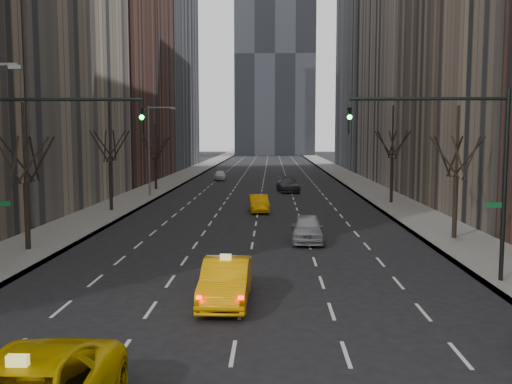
{
  "coord_description": "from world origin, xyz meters",
  "views": [
    {
      "loc": [
        1.1,
        -11.86,
        6.29
      ],
      "look_at": [
        0.34,
        15.7,
        3.5
      ],
      "focal_mm": 40.0,
      "sensor_mm": 36.0,
      "label": 1
    }
  ],
  "objects": [
    {
      "name": "sidewalk_right",
      "position": [
        12.25,
        70.0,
        0.07
      ],
      "size": [
        4.5,
        320.0,
        0.15
      ],
      "primitive_type": "cube",
      "color": "slate",
      "rests_on": "ground"
    },
    {
      "name": "bld_left_deep",
      "position": [
        -21.5,
        96.0,
        30.0
      ],
      "size": [
        14.0,
        30.0,
        60.0
      ],
      "primitive_type": "cube",
      "color": "slate",
      "rests_on": "ground"
    },
    {
      "name": "traffic_mast_left",
      "position": [
        -9.11,
        12.0,
        5.49
      ],
      "size": [
        6.69,
        0.39,
        8.0
      ],
      "color": "black",
      "rests_on": "ground"
    },
    {
      "name": "taxi_sedan",
      "position": [
        -0.61,
        8.97,
        0.81
      ],
      "size": [
        1.76,
        4.95,
        1.63
      ],
      "primitive_type": "imported",
      "rotation": [
        0.0,
        0.0,
        -0.01
      ],
      "color": "#FFA805",
      "rests_on": "ground"
    },
    {
      "name": "traffic_mast_right",
      "position": [
        9.11,
        12.0,
        5.49
      ],
      "size": [
        6.69,
        0.39,
        8.0
      ],
      "color": "black",
      "rests_on": "ground"
    },
    {
      "name": "silver_sedan_ahead",
      "position": [
        3.21,
        21.31,
        0.79
      ],
      "size": [
        2.04,
        4.7,
        1.58
      ],
      "primitive_type": "imported",
      "rotation": [
        0.0,
        0.0,
        -0.04
      ],
      "color": "gray",
      "rests_on": "ground"
    },
    {
      "name": "tree_rw_b",
      "position": [
        12.0,
        22.0,
        3.72
      ],
      "size": [
        3.36,
        3.5,
        7.82
      ],
      "color": "black",
      "rests_on": "ground"
    },
    {
      "name": "sidewalk_left",
      "position": [
        -12.25,
        70.0,
        0.07
      ],
      "size": [
        4.5,
        320.0,
        0.15
      ],
      "primitive_type": "cube",
      "color": "slate",
      "rests_on": "ground"
    },
    {
      "name": "streetlight_far",
      "position": [
        -10.84,
        45.0,
        5.62
      ],
      "size": [
        2.83,
        0.22,
        9.0
      ],
      "color": "slate",
      "rests_on": "ground"
    },
    {
      "name": "tree_lw_d",
      "position": [
        -12.0,
        52.0,
        3.56
      ],
      "size": [
        3.36,
        3.5,
        7.36
      ],
      "color": "black",
      "rests_on": "ground"
    },
    {
      "name": "tree_lw_c",
      "position": [
        -12.0,
        34.0,
        4.04
      ],
      "size": [
        3.36,
        3.5,
        8.74
      ],
      "color": "black",
      "rests_on": "ground"
    },
    {
      "name": "tree_rw_c",
      "position": [
        12.0,
        40.0,
        4.04
      ],
      "size": [
        3.36,
        3.5,
        8.74
      ],
      "color": "black",
      "rests_on": "ground"
    },
    {
      "name": "far_taxi",
      "position": [
        0.06,
        34.2,
        0.7
      ],
      "size": [
        1.88,
        4.36,
        1.4
      ],
      "primitive_type": "imported",
      "rotation": [
        0.0,
        0.0,
        0.1
      ],
      "color": "#ED9B05",
      "rests_on": "ground"
    },
    {
      "name": "bld_left_far",
      "position": [
        -21.5,
        66.0,
        22.0
      ],
      "size": [
        14.0,
        28.0,
        44.0
      ],
      "primitive_type": "cube",
      "color": "brown",
      "rests_on": "ground"
    },
    {
      "name": "far_car_white",
      "position": [
        -6.02,
        66.44,
        0.67
      ],
      "size": [
        1.73,
        4.01,
        1.35
      ],
      "primitive_type": "imported",
      "rotation": [
        0.0,
        0.0,
        0.04
      ],
      "color": "silver",
      "rests_on": "ground"
    },
    {
      "name": "bld_right_deep",
      "position": [
        21.5,
        95.0,
        29.0
      ],
      "size": [
        14.0,
        30.0,
        58.0
      ],
      "primitive_type": "cube",
      "color": "slate",
      "rests_on": "ground"
    },
    {
      "name": "tree_lw_b",
      "position": [
        -12.0,
        18.0,
        3.72
      ],
      "size": [
        3.36,
        3.5,
        7.82
      ],
      "color": "black",
      "rests_on": "ground"
    },
    {
      "name": "far_suv_grey",
      "position": [
        2.9,
        50.81,
        0.78
      ],
      "size": [
        2.73,
        5.55,
        1.55
      ],
      "primitive_type": "imported",
      "rotation": [
        0.0,
        0.0,
        0.11
      ],
      "color": "#333339",
      "rests_on": "ground"
    }
  ]
}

